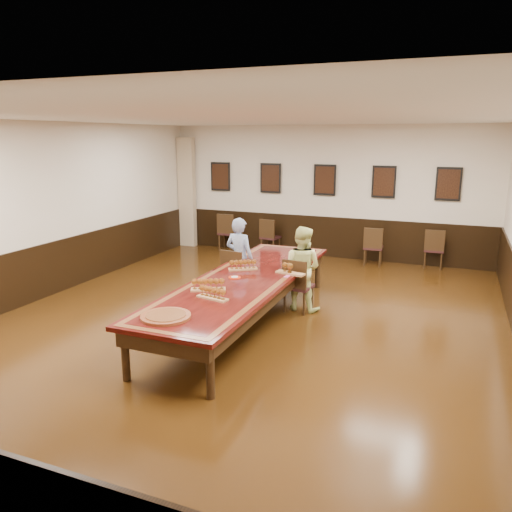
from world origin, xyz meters
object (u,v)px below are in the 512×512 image
at_px(person_woman, 301,268).
at_px(conference_table, 244,287).
at_px(chair_woman, 299,285).
at_px(spare_chair_c, 373,246).
at_px(person_man, 240,258).
at_px(spare_chair_a, 228,232).
at_px(spare_chair_b, 270,236).
at_px(chair_man, 237,274).
at_px(spare_chair_d, 434,248).
at_px(carved_platter, 166,316).

bearing_deg(person_woman, conference_table, 63.41).
height_order(chair_woman, spare_chair_c, chair_woman).
height_order(person_man, conference_table, person_man).
xyz_separation_m(spare_chair_a, spare_chair_b, (1.17, 0.02, -0.04)).
relative_size(chair_woman, spare_chair_a, 0.96).
height_order(spare_chair_a, spare_chair_c, spare_chair_a).
xyz_separation_m(chair_man, spare_chair_a, (-1.87, 3.63, 0.02)).
distance_m(person_man, person_woman, 1.27).
bearing_deg(spare_chair_b, spare_chair_d, -172.58).
bearing_deg(person_man, spare_chair_a, -55.53).
bearing_deg(spare_chair_d, carved_platter, 65.43).
bearing_deg(person_man, chair_man, 90.00).
bearing_deg(spare_chair_d, chair_man, 46.62).
distance_m(spare_chair_d, conference_table, 5.47).
bearing_deg(spare_chair_c, spare_chair_a, -6.72).
bearing_deg(chair_woman, conference_table, 61.07).
bearing_deg(person_man, spare_chair_b, -72.30).
height_order(chair_woman, conference_table, chair_woman).
relative_size(chair_woman, spare_chair_c, 1.03).
height_order(spare_chair_c, spare_chair_d, spare_chair_d).
xyz_separation_m(chair_man, person_woman, (1.26, -0.12, 0.26)).
bearing_deg(spare_chair_a, spare_chair_d, 176.02).
relative_size(spare_chair_a, spare_chair_c, 1.08).
xyz_separation_m(spare_chair_d, carved_platter, (-2.81, -6.79, 0.32)).
xyz_separation_m(spare_chair_a, conference_table, (2.50, -4.74, 0.12)).
relative_size(spare_chair_a, conference_table, 0.20).
distance_m(chair_woman, spare_chair_c, 3.70).
height_order(spare_chair_d, person_woman, person_woman).
xyz_separation_m(chair_woman, person_woman, (0.01, 0.10, 0.26)).
height_order(chair_woman, spare_chair_d, chair_woman).
bearing_deg(spare_chair_a, chair_man, 112.64).
height_order(spare_chair_a, person_woman, person_woman).
xyz_separation_m(person_man, person_woman, (1.25, -0.22, -0.02)).
height_order(spare_chair_c, person_woman, person_woman).
height_order(spare_chair_b, person_man, person_man).
height_order(spare_chair_a, carved_platter, spare_chair_a).
bearing_deg(spare_chair_c, chair_woman, 75.81).
height_order(spare_chair_a, person_man, person_man).
bearing_deg(person_man, chair_woman, 172.17).
bearing_deg(chair_man, carved_platter, 104.33).
height_order(conference_table, carved_platter, carved_platter).
distance_m(person_woman, conference_table, 1.19).
xyz_separation_m(chair_woman, person_man, (-1.24, 0.31, 0.28)).
xyz_separation_m(chair_man, spare_chair_b, (-0.70, 3.65, -0.02)).
relative_size(spare_chair_b, conference_table, 0.18).
xyz_separation_m(chair_woman, spare_chair_a, (-3.12, 3.84, 0.02)).
xyz_separation_m(person_man, conference_table, (0.61, -1.21, -0.14)).
bearing_deg(spare_chair_c, chair_man, 56.94).
height_order(chair_woman, carved_platter, chair_woman).
distance_m(chair_man, person_man, 0.30).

